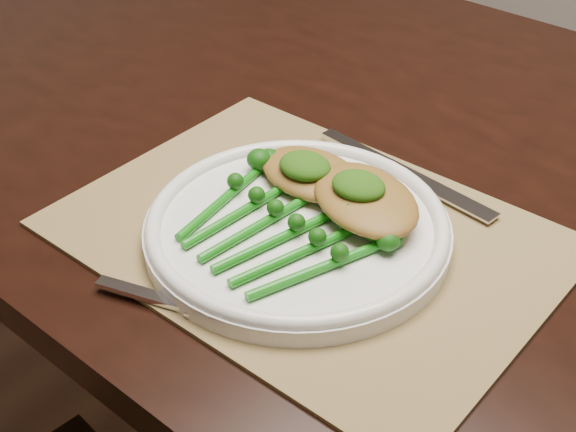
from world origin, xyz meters
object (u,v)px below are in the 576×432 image
Objects in this scene: dinner_plate at (297,227)px; broccolini_bundle at (268,232)px; chicken_fillet_left at (312,174)px; dining_table at (382,371)px; placemat at (308,234)px.

broccolini_bundle is (-0.01, -0.03, 0.01)m from dinner_plate.
broccolini_bundle is at bearing -71.40° from chicken_fillet_left.
dining_table is 13.46× the size of chicken_fillet_left.
dining_table is 5.44× the size of dinner_plate.
placemat reaches higher than dining_table.
placemat is at bearing 76.02° from dinner_plate.
chicken_fillet_left and broccolini_bundle have the same top height.
dinner_plate reaches higher than placemat.
chicken_fillet_left is (-0.03, 0.06, 0.02)m from dinner_plate.
dinner_plate is (0.01, -0.21, 0.39)m from dining_table.
dining_table is at bearing 91.83° from dinner_plate.
dining_table is 0.44m from dinner_plate.
placemat is 0.02m from dinner_plate.
broccolini_bundle is at bearing -103.68° from placemat.
placemat is 0.05m from broccolini_bundle.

